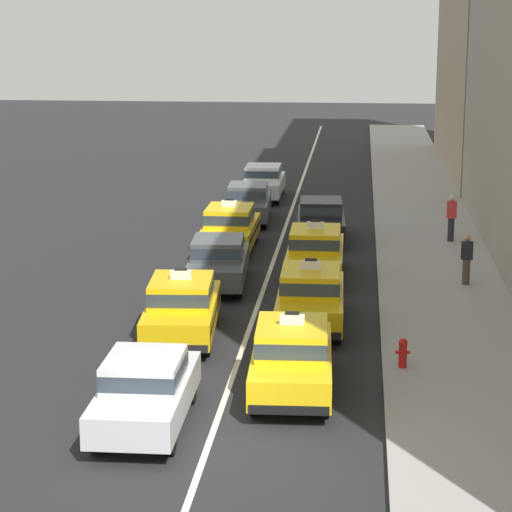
% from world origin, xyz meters
% --- Properties ---
extents(ground_plane, '(160.00, 160.00, 0.00)m').
position_xyz_m(ground_plane, '(0.00, 0.00, 0.00)').
color(ground_plane, '#232326').
extents(lane_stripe_left_right, '(0.14, 80.00, 0.01)m').
position_xyz_m(lane_stripe_left_right, '(0.00, 20.00, 0.00)').
color(lane_stripe_left_right, silver).
rests_on(lane_stripe_left_right, ground).
extents(sidewalk_curb, '(4.00, 90.00, 0.15)m').
position_xyz_m(sidewalk_curb, '(5.60, 15.00, 0.07)').
color(sidewalk_curb, '#9E9993').
rests_on(sidewalk_curb, ground).
extents(sedan_left_nearest, '(1.81, 4.32, 1.58)m').
position_xyz_m(sedan_left_nearest, '(-1.45, 1.22, 0.85)').
color(sedan_left_nearest, black).
rests_on(sedan_left_nearest, ground).
extents(taxi_left_second, '(2.11, 4.67, 1.96)m').
position_xyz_m(taxi_left_second, '(-1.71, 7.41, 0.88)').
color(taxi_left_second, black).
rests_on(taxi_left_second, ground).
extents(sedan_left_third, '(1.99, 4.39, 1.58)m').
position_xyz_m(sedan_left_third, '(-1.47, 12.90, 0.85)').
color(sedan_left_third, black).
rests_on(sedan_left_third, ground).
extents(taxi_left_fourth, '(1.82, 4.56, 1.96)m').
position_xyz_m(taxi_left_fourth, '(-1.71, 17.89, 0.88)').
color(taxi_left_fourth, black).
rests_on(taxi_left_fourth, ground).
extents(sedan_left_fifth, '(1.94, 4.37, 1.58)m').
position_xyz_m(sedan_left_fifth, '(-1.63, 23.40, 0.85)').
color(sedan_left_fifth, black).
rests_on(sedan_left_fifth, ground).
extents(sedan_left_sixth, '(1.79, 4.31, 1.58)m').
position_xyz_m(sedan_left_sixth, '(-1.48, 28.79, 0.85)').
color(sedan_left_sixth, black).
rests_on(sedan_left_sixth, ground).
extents(taxi_right_nearest, '(1.97, 4.62, 1.96)m').
position_xyz_m(taxi_right_nearest, '(1.49, 3.58, 0.88)').
color(taxi_right_nearest, black).
rests_on(taxi_right_nearest, ground).
extents(taxi_right_second, '(1.89, 4.59, 1.96)m').
position_xyz_m(taxi_right_second, '(1.66, 8.84, 0.88)').
color(taxi_right_second, black).
rests_on(taxi_right_second, ground).
extents(taxi_right_third, '(1.85, 4.57, 1.96)m').
position_xyz_m(taxi_right_third, '(1.55, 14.29, 0.88)').
color(taxi_right_third, black).
rests_on(taxi_right_third, ground).
extents(sedan_right_fourth, '(1.97, 4.38, 1.58)m').
position_xyz_m(sedan_right_fourth, '(1.51, 20.09, 0.85)').
color(sedan_right_fourth, black).
rests_on(sedan_right_fourth, ground).
extents(pedestrian_near_crosswalk, '(0.36, 0.24, 1.73)m').
position_xyz_m(pedestrian_near_crosswalk, '(6.38, 19.73, 1.03)').
color(pedestrian_near_crosswalk, '#23232D').
rests_on(pedestrian_near_crosswalk, sidewalk_curb).
extents(pedestrian_mid_block, '(0.36, 0.24, 1.58)m').
position_xyz_m(pedestrian_mid_block, '(6.35, 13.35, 0.95)').
color(pedestrian_mid_block, '#473828').
rests_on(pedestrian_mid_block, sidewalk_curb).
extents(fire_hydrant, '(0.36, 0.22, 0.73)m').
position_xyz_m(fire_hydrant, '(4.08, 5.16, 0.55)').
color(fire_hydrant, red).
rests_on(fire_hydrant, sidewalk_curb).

